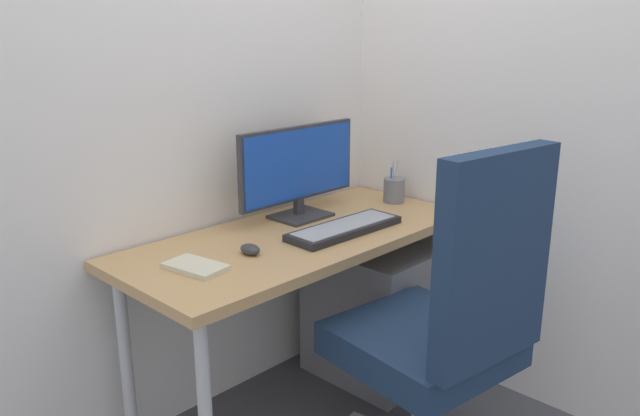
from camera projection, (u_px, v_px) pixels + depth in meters
ground_plane at (302, 406)px, 2.52m from camera, size 8.00×8.00×0.00m
wall_back at (237, 46)px, 2.36m from camera, size 2.91×0.04×2.80m
wall_side_right at (468, 45)px, 2.48m from camera, size 0.04×2.14×2.80m
desk at (300, 251)px, 2.34m from camera, size 1.38×0.60×0.73m
office_chair at (447, 319)px, 1.99m from camera, size 0.57×0.61×1.15m
filing_cabinet at (372, 311)px, 2.70m from camera, size 0.39×0.51×0.58m
monitor at (299, 168)px, 2.47m from camera, size 0.59×0.17×0.37m
keyboard at (345, 228)px, 2.33m from camera, size 0.48×0.17×0.03m
mouse at (250, 249)px, 2.10m from camera, size 0.06×0.08×0.03m
pen_holder at (394, 190)px, 2.72m from camera, size 0.09×0.09×0.18m
notebook at (196, 267)px, 1.97m from camera, size 0.15×0.21×0.02m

